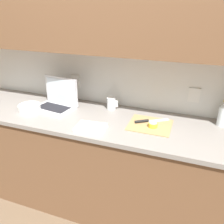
% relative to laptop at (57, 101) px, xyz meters
% --- Properties ---
extents(ground_plane, '(12.00, 12.00, 0.00)m').
position_rel_laptop_xyz_m(ground_plane, '(0.40, -0.07, -0.98)').
color(ground_plane, brown).
rests_on(ground_plane, ground).
extents(wall_back, '(5.20, 0.38, 2.60)m').
position_rel_laptop_xyz_m(wall_back, '(0.40, 0.18, 0.58)').
color(wall_back, white).
rests_on(wall_back, ground_plane).
extents(counter_unit, '(2.55, 0.63, 0.92)m').
position_rel_laptop_xyz_m(counter_unit, '(0.38, -0.07, -0.51)').
color(counter_unit, brown).
rests_on(counter_unit, ground_plane).
extents(laptop, '(0.38, 0.30, 0.27)m').
position_rel_laptop_xyz_m(laptop, '(0.00, 0.00, 0.00)').
color(laptop, silver).
rests_on(laptop, counter_unit).
extents(cutting_board, '(0.32, 0.28, 0.01)m').
position_rel_laptop_xyz_m(cutting_board, '(0.85, -0.05, -0.06)').
color(cutting_board, tan).
rests_on(cutting_board, counter_unit).
extents(knife, '(0.25, 0.18, 0.02)m').
position_rel_laptop_xyz_m(knife, '(0.81, -0.02, -0.05)').
color(knife, silver).
rests_on(knife, cutting_board).
extents(lemon_half_cut, '(0.07, 0.07, 0.04)m').
position_rel_laptop_xyz_m(lemon_half_cut, '(0.88, -0.08, -0.04)').
color(lemon_half_cut, yellow).
rests_on(lemon_half_cut, cutting_board).
extents(bottle_green_soda, '(0.07, 0.07, 0.21)m').
position_rel_laptop_xyz_m(bottle_green_soda, '(1.36, 0.14, 0.03)').
color(bottle_green_soda, silver).
rests_on(bottle_green_soda, counter_unit).
extents(measuring_cup, '(0.10, 0.08, 0.11)m').
position_rel_laptop_xyz_m(measuring_cup, '(0.46, 0.14, -0.01)').
color(measuring_cup, silver).
rests_on(measuring_cup, counter_unit).
extents(bowl_white, '(0.19, 0.19, 0.05)m').
position_rel_laptop_xyz_m(bowl_white, '(-0.19, -0.13, -0.04)').
color(bowl_white, white).
rests_on(bowl_white, counter_unit).
extents(dish_towel, '(0.23, 0.18, 0.02)m').
position_rel_laptop_xyz_m(dish_towel, '(0.45, -0.26, -0.05)').
color(dish_towel, white).
rests_on(dish_towel, counter_unit).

